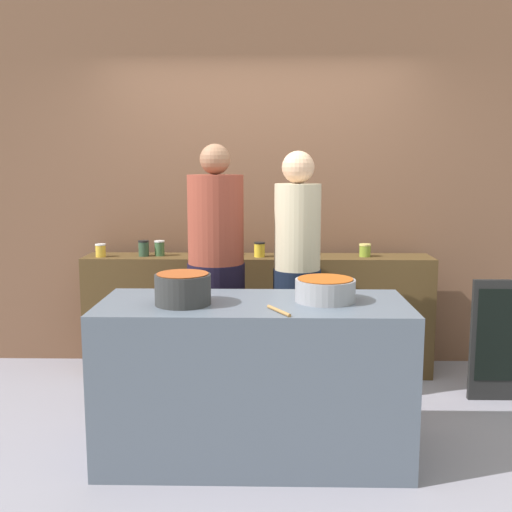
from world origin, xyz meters
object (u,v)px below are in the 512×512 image
object	(u,v)px
preserve_jar_6	(300,246)
preserve_jar_7	(365,250)
preserve_jar_3	(204,250)
cook_with_tongs	(216,288)
preserve_jar_4	(224,247)
preserve_jar_0	(101,250)
chalkboard_sign	(502,340)
cooking_pot_left	(183,289)
cook_in_cap	(297,290)
wooden_spoon	(279,311)
preserve_jar_2	(160,248)
preserve_jar_1	(144,248)
cooking_pot_center	(325,290)
preserve_jar_5	(260,249)

from	to	relation	value
preserve_jar_6	preserve_jar_7	bearing A→B (deg)	-7.36
preserve_jar_3	cook_with_tongs	distance (m)	0.60
preserve_jar_7	cook_with_tongs	world-z (taller)	cook_with_tongs
preserve_jar_4	preserve_jar_3	bearing A→B (deg)	-148.51
preserve_jar_0	preserve_jar_7	xyz separation A→B (m)	(2.04, 0.05, -0.00)
cook_with_tongs	chalkboard_sign	distance (m)	2.02
preserve_jar_6	chalkboard_sign	xyz separation A→B (m)	(1.39, -0.60, -0.57)
cooking_pot_left	cook_in_cap	distance (m)	1.09
cooking_pot_left	wooden_spoon	size ratio (longest dim) A/B	1.36
preserve_jar_2	cook_in_cap	size ratio (longest dim) A/B	0.07
preserve_jar_2	preserve_jar_4	xyz separation A→B (m)	(0.50, 0.05, 0.00)
cook_with_tongs	cooking_pot_left	bearing A→B (deg)	-96.81
preserve_jar_6	chalkboard_sign	bearing A→B (deg)	-23.51
preserve_jar_2	chalkboard_sign	size ratio (longest dim) A/B	0.14
cook_with_tongs	chalkboard_sign	world-z (taller)	cook_with_tongs
preserve_jar_1	chalkboard_sign	xyz separation A→B (m)	(2.60, -0.53, -0.56)
preserve_jar_7	wooden_spoon	xyz separation A→B (m)	(-0.69, -1.63, -0.08)
cook_with_tongs	preserve_jar_3	bearing A→B (deg)	104.49
preserve_jar_6	preserve_jar_7	world-z (taller)	preserve_jar_6
preserve_jar_2	cook_in_cap	distance (m)	1.23
cook_in_cap	chalkboard_sign	size ratio (longest dim) A/B	2.01
cook_in_cap	chalkboard_sign	xyz separation A→B (m)	(1.44, 0.07, -0.36)
preserve_jar_2	cooking_pot_center	xyz separation A→B (m)	(1.16, -1.37, -0.04)
cooking_pot_left	wooden_spoon	xyz separation A→B (m)	(0.51, -0.17, -0.07)
preserve_jar_6	preserve_jar_4	bearing A→B (deg)	-179.49
preserve_jar_1	wooden_spoon	size ratio (longest dim) A/B	0.55
preserve_jar_2	preserve_jar_5	bearing A→B (deg)	-2.90
preserve_jar_5	preserve_jar_7	bearing A→B (deg)	1.99
wooden_spoon	preserve_jar_0	bearing A→B (deg)	130.58
preserve_jar_3	cooking_pot_center	xyz separation A→B (m)	(0.81, -1.33, -0.03)
preserve_jar_0	cooking_pot_center	world-z (taller)	preserve_jar_0
wooden_spoon	cook_in_cap	distance (m)	1.04
cooking_pot_left	preserve_jar_3	bearing A→B (deg)	91.52
preserve_jar_4	preserve_jar_7	world-z (taller)	preserve_jar_4
preserve_jar_7	cook_with_tongs	bearing A→B (deg)	-152.27
preserve_jar_7	cook_in_cap	distance (m)	0.84
wooden_spoon	chalkboard_sign	size ratio (longest dim) A/B	0.26
wooden_spoon	preserve_jar_4	bearing A→B (deg)	103.51
preserve_jar_3	wooden_spoon	size ratio (longest dim) A/B	0.44
preserve_jar_5	preserve_jar_7	size ratio (longest dim) A/B	1.16
preserve_jar_5	wooden_spoon	distance (m)	1.60
preserve_jar_6	wooden_spoon	bearing A→B (deg)	-96.49
preserve_jar_7	cook_with_tongs	distance (m)	1.26
preserve_jar_1	cooking_pot_left	xyz separation A→B (m)	(0.51, -1.44, -0.02)
cook_with_tongs	preserve_jar_4	bearing A→B (deg)	89.54
chalkboard_sign	preserve_jar_2	bearing A→B (deg)	167.52
cooking_pot_left	preserve_jar_1	bearing A→B (deg)	109.41
preserve_jar_3	preserve_jar_5	distance (m)	0.43
preserve_jar_7	cook_in_cap	size ratio (longest dim) A/B	0.06
preserve_jar_2	wooden_spoon	bearing A→B (deg)	-61.13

